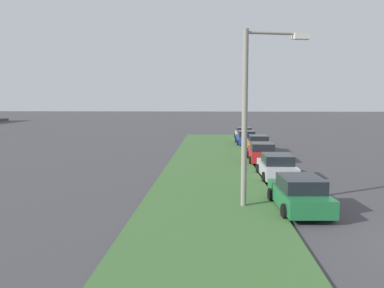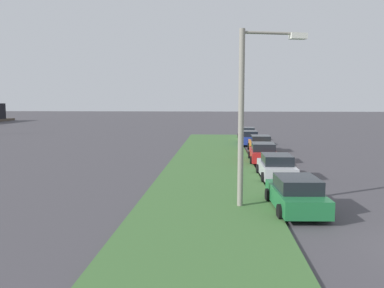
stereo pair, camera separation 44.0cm
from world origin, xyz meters
name	(u,v)px [view 1 (the left image)]	position (x,y,z in m)	size (l,w,h in m)	color
grass_median	(210,182)	(10.00, 7.86, 0.06)	(60.00, 6.00, 0.12)	#3D6633
parked_car_green	(299,194)	(4.57, 4.11, 0.72)	(4.38, 2.18, 1.47)	#1E6B38
parked_car_silver	(277,167)	(11.36, 3.93, 0.72)	(4.31, 2.04, 1.47)	#B2B5BA
parked_car_red	(262,153)	(17.58, 4.02, 0.72)	(4.35, 2.12, 1.47)	red
parked_car_orange	(258,144)	(23.89, 3.56, 0.72)	(4.31, 2.05, 1.47)	orange
parked_car_blue	(246,138)	(29.17, 4.18, 0.72)	(4.32, 2.06, 1.47)	#23389E
parked_car_white	(244,134)	(34.42, 3.99, 0.72)	(4.31, 2.05, 1.47)	silver
streetlight	(253,105)	(4.95, 6.05, 4.39)	(0.88, 2.85, 7.50)	gray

